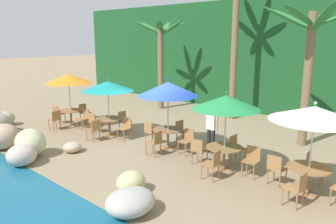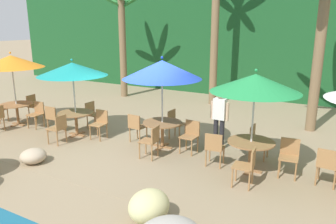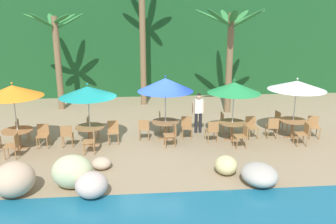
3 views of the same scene
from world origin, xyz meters
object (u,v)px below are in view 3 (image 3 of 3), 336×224
object	(u,v)px
umbrella_orange	(13,91)
chair_orange_seaward	(43,134)
chair_blue_right	(172,134)
chair_white_right	(304,132)
chair_teal_left	(67,134)
chair_teal_right	(91,140)
chair_orange_right	(13,144)
umbrella_blue	(165,85)
waiter_in_white	(198,110)
umbrella_teal	(88,92)
chair_green_seaward	(251,126)
chair_green_left	(212,130)
chair_white_seaward	(314,125)
palm_tree_nearest	(57,45)
chair_white_left	(272,126)
dining_table_orange	(18,133)
palm_tree_second	(142,22)
chair_blue_left	(144,128)
dining_table_green	(232,125)
chair_blue_seaward	(187,126)
dining_table_white	(293,123)
umbrella_white	(297,85)
dining_table_blue	(165,124)
chair_blue_inland	(162,120)
umbrella_green	(234,88)
chair_green_inland	(224,121)
palm_tree_third	(231,40)
chair_white_inland	(280,119)
chair_teal_seaward	(113,130)
chair_orange_inland	(21,129)

from	to	relation	value
umbrella_orange	chair_orange_seaward	xyz separation A→B (m)	(0.84, 0.14, -1.68)
chair_blue_right	chair_white_right	distance (m)	4.98
chair_teal_left	chair_teal_right	xyz separation A→B (m)	(0.99, -0.70, 0.00)
chair_orange_right	umbrella_blue	world-z (taller)	umbrella_blue
umbrella_blue	waiter_in_white	world-z (taller)	umbrella_blue
umbrella_teal	waiter_in_white	distance (m)	4.57
chair_blue_right	chair_green_seaward	bearing A→B (deg)	11.94
umbrella_orange	chair_green_left	world-z (taller)	umbrella_orange
chair_green_left	chair_white_seaward	bearing A→B (deg)	3.00
chair_green_seaward	palm_tree_nearest	size ratio (longest dim) A/B	0.18
chair_teal_right	chair_white_left	bearing A→B (deg)	7.71
dining_table_orange	palm_tree_second	bearing A→B (deg)	52.93
chair_blue_left	chair_green_seaward	distance (m)	4.29
chair_orange_seaward	chair_white_seaward	xyz separation A→B (m)	(10.57, 0.14, 0.00)
chair_green_seaward	dining_table_green	bearing A→B (deg)	-167.64
umbrella_orange	chair_orange_seaward	bearing A→B (deg)	9.28
umbrella_teal	chair_blue_seaward	world-z (taller)	umbrella_teal
chair_orange_seaward	dining_table_white	size ratio (longest dim) A/B	0.79
chair_white_right	umbrella_white	bearing A→B (deg)	92.91
chair_orange_seaward	umbrella_teal	xyz separation A→B (m)	(1.74, 0.04, 1.57)
chair_teal_left	dining_table_blue	xyz separation A→B (m)	(3.72, 0.56, 0.10)
dining_table_orange	chair_orange_right	world-z (taller)	chair_orange_right
dining_table_green	chair_green_seaward	distance (m)	0.86
chair_blue_inland	umbrella_orange	bearing A→B (deg)	-165.09
chair_orange_right	dining_table_blue	world-z (taller)	chair_orange_right
umbrella_green	waiter_in_white	distance (m)	1.91
umbrella_teal	chair_blue_right	distance (m)	3.46
chair_white_left	chair_blue_right	bearing A→B (deg)	-172.59
dining_table_orange	chair_green_inland	distance (m)	8.05
umbrella_green	palm_tree_third	xyz separation A→B (m)	(0.89, 4.05, 1.50)
umbrella_orange	chair_blue_right	distance (m)	5.89
chair_blue_left	dining_table_green	world-z (taller)	chair_blue_left
chair_blue_seaward	dining_table_green	xyz separation A→B (m)	(1.75, -0.38, 0.10)
chair_teal_right	dining_table_green	size ratio (longest dim) A/B	0.79
chair_blue_left	chair_green_inland	world-z (taller)	same
umbrella_white	chair_white_seaward	distance (m)	1.85
chair_blue_right	palm_tree_second	xyz separation A→B (m)	(-0.93, 6.48, 3.91)
chair_blue_right	dining_table_orange	bearing A→B (deg)	177.45
chair_white_inland	palm_tree_third	distance (m)	4.65
umbrella_teal	umbrella_green	bearing A→B (deg)	0.84
chair_blue_seaward	chair_white_right	bearing A→B (deg)	-15.40
umbrella_blue	dining_table_blue	size ratio (longest dim) A/B	2.34
chair_teal_seaward	dining_table_blue	world-z (taller)	chair_teal_seaward
dining_table_orange	chair_white_seaward	bearing A→B (deg)	1.40
chair_white_seaward	palm_tree_nearest	distance (m)	12.60
umbrella_orange	chair_white_inland	bearing A→B (deg)	6.31
chair_teal_right	umbrella_blue	world-z (taller)	umbrella_blue
umbrella_orange	dining_table_blue	bearing A→B (deg)	6.12
chair_green_seaward	chair_green_inland	xyz separation A→B (m)	(-0.93, 0.67, 0.00)
chair_orange_inland	chair_teal_left	bearing A→B (deg)	-22.78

